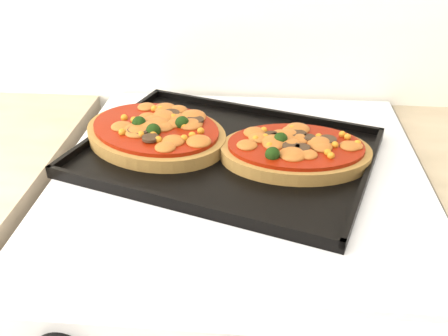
# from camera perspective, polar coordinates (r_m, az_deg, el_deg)

# --- Properties ---
(baking_tray) EXTENTS (0.55, 0.47, 0.02)m
(baking_tray) POSITION_cam_1_polar(r_m,az_deg,el_deg) (0.83, 0.29, 1.90)
(baking_tray) COLOR black
(baking_tray) RESTS_ON stove
(pizza_left) EXTENTS (0.32, 0.30, 0.04)m
(pizza_left) POSITION_cam_1_polar(r_m,az_deg,el_deg) (0.86, -7.82, 4.17)
(pizza_left) COLOR olive
(pizza_left) RESTS_ON baking_tray
(pizza_right) EXTENTS (0.24, 0.17, 0.04)m
(pizza_right) POSITION_cam_1_polar(r_m,az_deg,el_deg) (0.81, 8.17, 2.13)
(pizza_right) COLOR olive
(pizza_right) RESTS_ON baking_tray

